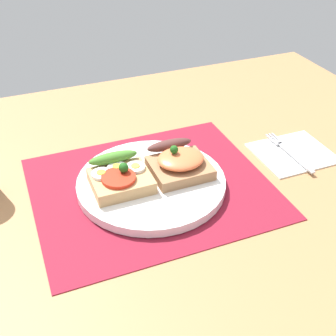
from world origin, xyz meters
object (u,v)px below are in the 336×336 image
Objects in this scene: sandwich_egg_tomato at (120,177)px; sandwich_salmon at (179,162)px; napkin at (293,152)px; fork at (288,151)px; plate at (151,183)px.

sandwich_salmon is at bearing 0.91° from sandwich_egg_tomato.
fork is at bearing 168.32° from napkin.
fork is (32.33, -0.12, -2.61)cm from sandwich_egg_tomato.
plate is 1.74× the size of fork.
napkin is at bearing -11.68° from fork.
fork is (-1.00, 0.21, 0.46)cm from napkin.
plate reaches higher than napkin.
plate is 2.55× the size of sandwich_egg_tomato.
fork is at bearing -0.21° from sandwich_egg_tomato.
sandwich_salmon is at bearing 179.27° from fork.
sandwich_egg_tomato is 0.96× the size of sandwich_salmon.
napkin is 1.12cm from fork.
sandwich_salmon is 22.19cm from fork.
sandwich_egg_tomato is 10.33cm from sandwich_salmon.
sandwich_egg_tomato is 0.70× the size of napkin.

